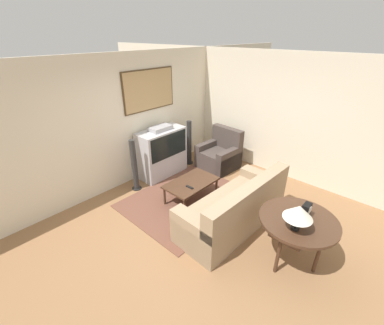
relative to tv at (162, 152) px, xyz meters
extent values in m
plane|color=#8E6642|center=(-0.72, -1.78, -0.56)|extent=(12.00, 12.00, 0.00)
cube|color=beige|center=(-0.72, 0.35, 0.79)|extent=(12.00, 0.06, 2.70)
cube|color=#4C381E|center=(0.00, 0.30, 1.36)|extent=(1.32, 0.03, 0.85)
cube|color=tan|center=(0.00, 0.28, 1.36)|extent=(1.27, 0.01, 0.80)
cube|color=beige|center=(1.91, -1.78, 0.79)|extent=(0.06, 12.00, 2.70)
cube|color=brown|center=(-0.39, -1.15, -0.55)|extent=(2.33, 1.88, 0.01)
cube|color=#B7B7BC|center=(0.00, 0.00, -0.31)|extent=(1.12, 0.51, 0.49)
cube|color=#B7B7BC|center=(0.00, 0.00, 0.23)|extent=(1.12, 0.51, 0.60)
cube|color=black|center=(0.00, -0.26, 0.23)|extent=(1.01, 0.01, 0.53)
cube|color=#9E9EA3|center=(0.00, 0.00, 0.58)|extent=(0.50, 0.28, 0.09)
cube|color=#9E8466|center=(-0.38, -2.22, -0.32)|extent=(2.11, 0.92, 0.48)
cube|color=#9E8466|center=(-0.39, -2.54, 0.14)|extent=(2.09, 0.29, 0.45)
cube|color=#9E8466|center=(0.54, -2.25, -0.24)|extent=(0.27, 0.86, 0.64)
cube|color=#9E8466|center=(-1.30, -2.19, -0.24)|extent=(0.27, 0.86, 0.64)
cube|color=#715F49|center=(0.08, -2.42, 0.09)|extent=(0.36, 0.13, 0.34)
cube|color=#715F49|center=(-0.85, -2.39, 0.09)|extent=(0.36, 0.13, 0.34)
cube|color=#473D38|center=(1.14, -0.76, -0.34)|extent=(0.86, 0.89, 0.44)
cube|color=#473D38|center=(1.45, -0.78, 0.14)|extent=(0.23, 0.86, 0.52)
cube|color=#473D38|center=(1.16, -0.42, -0.27)|extent=(0.82, 0.21, 0.58)
cube|color=#473D38|center=(1.12, -1.10, -0.27)|extent=(0.82, 0.21, 0.58)
cube|color=#472D1E|center=(-0.33, -1.22, -0.16)|extent=(1.04, 0.63, 0.04)
cylinder|color=#472D1E|center=(-0.80, -1.48, -0.37)|extent=(0.04, 0.04, 0.38)
cylinder|color=#472D1E|center=(0.14, -1.48, -0.37)|extent=(0.04, 0.04, 0.38)
cylinder|color=#472D1E|center=(-0.80, -0.95, -0.37)|extent=(0.04, 0.04, 0.38)
cylinder|color=#472D1E|center=(0.14, -0.95, -0.37)|extent=(0.04, 0.04, 0.38)
cylinder|color=#472D1E|center=(-0.43, -3.32, 0.16)|extent=(1.06, 1.06, 0.04)
cube|color=#472D1E|center=(-0.43, -3.32, 0.09)|extent=(0.90, 0.42, 0.08)
cylinder|color=#472D1E|center=(-0.80, -3.27, -0.21)|extent=(0.05, 0.05, 0.69)
cylinder|color=#472D1E|center=(-0.06, -3.27, -0.21)|extent=(0.05, 0.05, 0.69)
cylinder|color=#472D1E|center=(-0.43, -3.66, -0.21)|extent=(0.05, 0.05, 0.69)
cylinder|color=black|center=(-0.66, -3.36, 0.19)|extent=(0.11, 0.11, 0.02)
cylinder|color=black|center=(-0.66, -3.36, 0.35)|extent=(0.02, 0.02, 0.30)
cone|color=silver|center=(-0.66, -3.36, 0.45)|extent=(0.37, 0.37, 0.18)
cube|color=black|center=(-0.34, -3.36, 0.29)|extent=(0.15, 0.09, 0.22)
cylinder|color=white|center=(-0.34, -3.41, 0.32)|extent=(0.11, 0.01, 0.11)
cube|color=black|center=(-0.50, -1.33, -0.13)|extent=(0.05, 0.16, 0.02)
cylinder|color=black|center=(-0.82, -0.08, -0.55)|extent=(0.20, 0.20, 0.02)
cylinder|color=#2D2D2D|center=(-0.82, -0.08, 0.00)|extent=(0.12, 0.12, 1.13)
cylinder|color=black|center=(0.82, -0.08, -0.55)|extent=(0.20, 0.20, 0.02)
cylinder|color=#2D2D2D|center=(0.82, -0.08, 0.00)|extent=(0.12, 0.12, 1.13)
camera|label=1|loc=(-3.46, -4.12, 2.46)|focal=24.00mm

